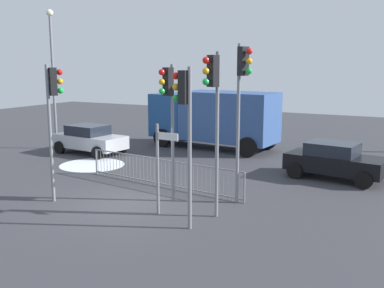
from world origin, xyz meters
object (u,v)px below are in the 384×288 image
at_px(traffic_light_mid_left, 242,89).
at_px(delivery_truck, 214,117).
at_px(traffic_light_foreground_right, 169,102).
at_px(traffic_light_rear_right, 53,102).
at_px(direction_sign_post, 159,164).
at_px(street_lamp, 53,66).
at_px(traffic_light_foreground_left, 213,98).
at_px(car_black_near, 335,160).
at_px(traffic_light_rear_left, 185,112).
at_px(car_silver_far, 90,139).

relative_size(traffic_light_mid_left, delivery_truck, 0.72).
relative_size(traffic_light_foreground_right, traffic_light_rear_right, 1.00).
xyz_separation_m(direction_sign_post, street_lamp, (-10.71, 6.58, 2.87)).
height_order(traffic_light_foreground_left, car_black_near, traffic_light_foreground_left).
relative_size(delivery_truck, street_lamp, 0.98).
xyz_separation_m(traffic_light_mid_left, car_black_near, (2.14, 4.79, -3.02)).
height_order(delivery_truck, street_lamp, street_lamp).
height_order(traffic_light_rear_left, traffic_light_mid_left, traffic_light_mid_left).
bearing_deg(traffic_light_rear_left, traffic_light_rear_right, 86.99).
xyz_separation_m(car_silver_far, delivery_truck, (5.00, 4.34, 0.97)).
xyz_separation_m(traffic_light_foreground_left, delivery_truck, (-4.76, 10.22, -1.86)).
height_order(traffic_light_foreground_right, delivery_truck, traffic_light_foreground_right).
bearing_deg(direction_sign_post, traffic_light_rear_right, -170.05).
height_order(traffic_light_mid_left, delivery_truck, traffic_light_mid_left).
bearing_deg(traffic_light_foreground_right, direction_sign_post, 129.71).
bearing_deg(street_lamp, traffic_light_foreground_left, -26.38).
height_order(traffic_light_rear_right, direction_sign_post, traffic_light_rear_right).
bearing_deg(traffic_light_foreground_right, car_silver_far, -10.87).
bearing_deg(traffic_light_rear_right, traffic_light_mid_left, 52.23).
height_order(traffic_light_rear_left, traffic_light_foreground_left, traffic_light_foreground_left).
xyz_separation_m(car_black_near, delivery_truck, (-7.11, 3.78, 0.97)).
distance_m(car_silver_far, street_lamp, 4.46).
xyz_separation_m(traffic_light_foreground_left, car_silver_far, (-9.76, 5.87, -2.83)).
bearing_deg(delivery_truck, street_lamp, 33.58).
bearing_deg(direction_sign_post, car_silver_far, 145.92).
bearing_deg(traffic_light_foreground_left, traffic_light_rear_left, 102.88).
xyz_separation_m(traffic_light_rear_left, delivery_truck, (-4.44, 11.37, -1.56)).
bearing_deg(traffic_light_foreground_right, traffic_light_mid_left, -134.81).
height_order(car_black_near, delivery_truck, delivery_truck).
relative_size(traffic_light_foreground_right, traffic_light_rear_left, 1.01).
height_order(traffic_light_foreground_right, car_black_near, traffic_light_foreground_right).
distance_m(traffic_light_mid_left, street_lamp, 13.26).
height_order(car_silver_far, street_lamp, street_lamp).
bearing_deg(traffic_light_mid_left, direction_sign_post, -19.28).
distance_m(traffic_light_rear_right, car_black_near, 10.96).
relative_size(traffic_light_foreground_right, car_black_near, 1.14).
bearing_deg(car_silver_far, direction_sign_post, -32.61).
xyz_separation_m(traffic_light_rear_left, car_silver_far, (-9.45, 7.02, -2.53)).
height_order(traffic_light_rear_right, delivery_truck, traffic_light_rear_right).
bearing_deg(car_black_near, traffic_light_foreground_left, -102.44).
bearing_deg(direction_sign_post, car_black_near, 64.31).
relative_size(direction_sign_post, street_lamp, 0.38).
bearing_deg(car_black_near, traffic_light_rear_left, -101.71).
bearing_deg(car_black_near, street_lamp, -170.93).
relative_size(traffic_light_foreground_left, car_black_near, 1.23).
height_order(traffic_light_rear_left, direction_sign_post, traffic_light_rear_left).
xyz_separation_m(traffic_light_rear_right, traffic_light_mid_left, (5.58, 2.56, 0.46)).
xyz_separation_m(car_black_near, street_lamp, (-14.62, -0.36, 3.68)).
height_order(traffic_light_foreground_right, car_silver_far, traffic_light_foreground_right).
bearing_deg(traffic_light_foreground_right, street_lamp, -4.94).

